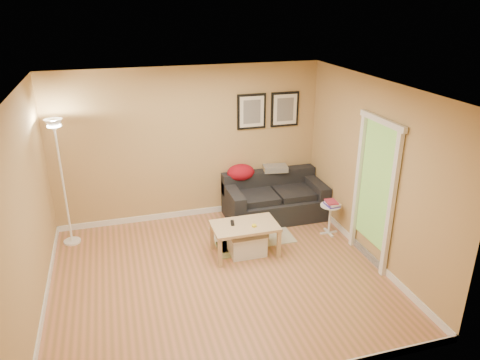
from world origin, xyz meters
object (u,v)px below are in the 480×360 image
(sofa, at_px, (275,197))
(coffee_table, at_px, (245,239))
(book_stack, at_px, (332,203))
(floor_lamp, at_px, (64,187))
(storage_bin, at_px, (247,244))
(side_table, at_px, (330,219))

(sofa, bearing_deg, coffee_table, -129.66)
(book_stack, relative_size, floor_lamp, 0.12)
(sofa, bearing_deg, book_stack, -52.55)
(sofa, relative_size, floor_lamp, 0.85)
(sofa, relative_size, book_stack, 6.90)
(sofa, xyz_separation_m, book_stack, (0.65, -0.84, 0.17))
(sofa, distance_m, storage_bin, 1.36)
(sofa, distance_m, side_table, 1.05)
(coffee_table, xyz_separation_m, book_stack, (1.50, 0.19, 0.31))
(coffee_table, bearing_deg, sofa, 65.26)
(storage_bin, bearing_deg, book_stack, 8.16)
(storage_bin, bearing_deg, side_table, 8.84)
(coffee_table, height_order, book_stack, book_stack)
(sofa, height_order, book_stack, sofa)
(storage_bin, relative_size, book_stack, 2.20)
(book_stack, bearing_deg, storage_bin, -168.40)
(sofa, xyz_separation_m, storage_bin, (-0.83, -1.05, -0.21))
(coffee_table, bearing_deg, book_stack, 22.23)
(coffee_table, height_order, side_table, side_table)
(side_table, bearing_deg, sofa, 127.76)
(coffee_table, relative_size, book_stack, 3.92)
(coffee_table, xyz_separation_m, storage_bin, (0.03, -0.02, -0.07))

